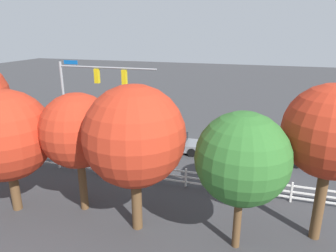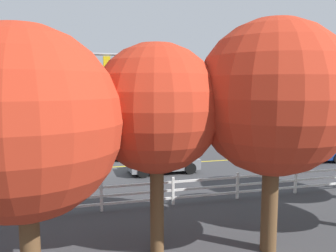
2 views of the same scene
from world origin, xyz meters
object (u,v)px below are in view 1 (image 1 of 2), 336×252
object	(u,v)px
tree_1	(134,136)
car_1	(317,156)
car_2	(176,143)
tree_4	(78,131)
tree_0	(331,132)
tree_2	(242,159)
tree_3	(6,136)
car_0	(153,124)

from	to	relation	value
tree_1	car_1	bearing A→B (deg)	-132.37
car_2	tree_4	distance (m)	9.89
car_1	car_2	xyz separation A→B (m)	(9.82, 0.22, -0.07)
car_2	tree_4	world-z (taller)	tree_4
tree_4	car_1	bearing A→B (deg)	-143.13
tree_0	tree_2	xyz separation A→B (m)	(3.29, 1.61, -0.89)
car_2	tree_3	bearing A→B (deg)	-121.67
car_0	tree_3	world-z (taller)	tree_3
car_1	tree_3	xyz separation A→B (m)	(15.47, 10.21, 3.28)
car_0	tree_2	size ratio (longest dim) A/B	0.80
tree_2	tree_4	distance (m)	7.74
tree_2	tree_4	xyz separation A→B (m)	(7.71, -0.67, 0.17)
car_0	tree_3	size ratio (longest dim) A/B	0.76
car_2	tree_0	distance (m)	12.51
tree_1	tree_2	world-z (taller)	tree_1
tree_1	tree_4	world-z (taller)	tree_1
car_1	car_2	world-z (taller)	car_1
tree_4	tree_0	bearing A→B (deg)	-175.11
car_2	tree_4	bearing A→B (deg)	-107.04
car_1	tree_2	world-z (taller)	tree_2
car_0	tree_0	xyz separation A→B (m)	(-11.92, 11.98, 4.25)
tree_0	tree_1	xyz separation A→B (m)	(7.78, 1.63, -0.43)
car_1	tree_3	distance (m)	18.82
car_0	tree_4	bearing A→B (deg)	91.06
car_0	tree_2	world-z (taller)	tree_2
car_1	tree_4	distance (m)	15.63
tree_3	car_1	bearing A→B (deg)	-146.59
car_2	tree_2	distance (m)	11.49
tree_0	tree_3	bearing A→B (deg)	7.99
tree_0	tree_1	size ratio (longest dim) A/B	1.02
tree_1	tree_3	bearing A→B (deg)	3.26
car_1	tree_1	xyz separation A→B (m)	(8.97, 9.84, 3.79)
car_0	car_2	bearing A→B (deg)	126.45
car_1	tree_3	world-z (taller)	tree_3
car_2	tree_4	xyz separation A→B (m)	(2.37, 8.92, 3.57)
car_0	tree_4	world-z (taller)	tree_4
tree_4	tree_2	bearing A→B (deg)	175.03
tree_1	tree_4	distance (m)	3.30
tree_2	tree_4	bearing A→B (deg)	-4.97
car_1	tree_4	world-z (taller)	tree_4
tree_3	tree_2	bearing A→B (deg)	-177.95
car_1	car_2	distance (m)	9.82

